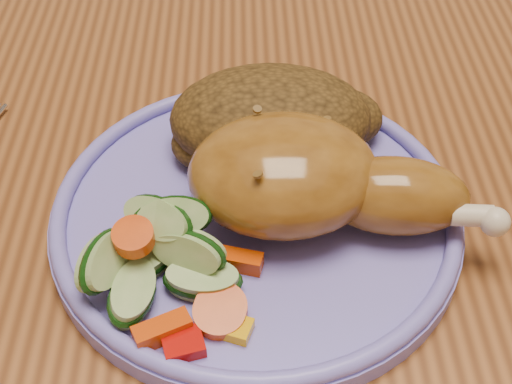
% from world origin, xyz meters
% --- Properties ---
extents(dining_table, '(0.90, 1.40, 0.75)m').
position_xyz_m(dining_table, '(0.00, 0.00, 0.67)').
color(dining_table, brown).
rests_on(dining_table, ground).
extents(plate, '(0.24, 0.24, 0.01)m').
position_xyz_m(plate, '(-0.10, -0.11, 0.76)').
color(plate, '#7169D1').
rests_on(plate, dining_table).
extents(plate_rim, '(0.24, 0.24, 0.01)m').
position_xyz_m(plate_rim, '(-0.10, -0.11, 0.77)').
color(plate_rim, '#7169D1').
rests_on(plate_rim, plate).
extents(chicken_leg, '(0.18, 0.09, 0.06)m').
position_xyz_m(chicken_leg, '(-0.07, -0.12, 0.79)').
color(chicken_leg, '#8D5B1D').
rests_on(chicken_leg, plate).
extents(rice_pilaf, '(0.14, 0.09, 0.06)m').
position_xyz_m(rice_pilaf, '(-0.08, -0.06, 0.78)').
color(rice_pilaf, '#4F3513').
rests_on(rice_pilaf, plate).
extents(vegetable_pile, '(0.10, 0.10, 0.05)m').
position_xyz_m(vegetable_pile, '(-0.15, -0.17, 0.78)').
color(vegetable_pile, '#A50A05').
rests_on(vegetable_pile, plate).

